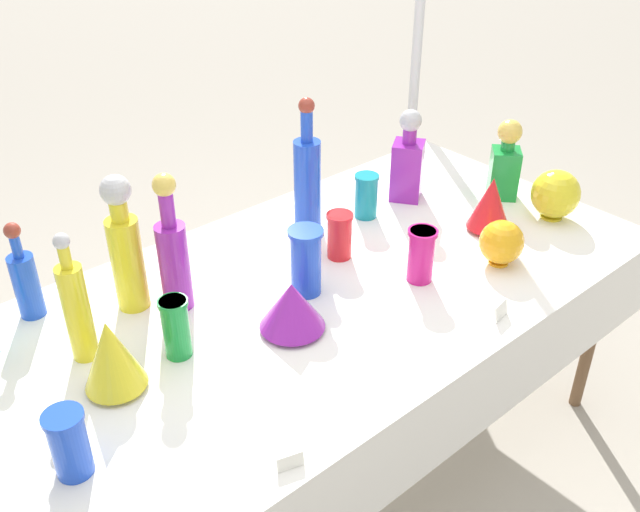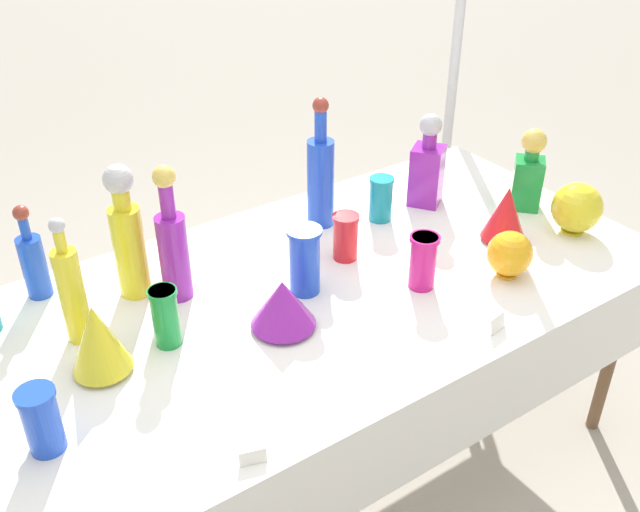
{
  "view_description": "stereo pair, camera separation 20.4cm",
  "coord_description": "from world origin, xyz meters",
  "px_view_note": "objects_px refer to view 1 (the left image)",
  "views": [
    {
      "loc": [
        -1.13,
        -1.3,
        1.95
      ],
      "look_at": [
        0.0,
        0.0,
        0.86
      ],
      "focal_mm": 40.0,
      "sensor_mm": 36.0,
      "label": 1
    },
    {
      "loc": [
        -0.97,
        -1.43,
        1.95
      ],
      "look_at": [
        0.0,
        0.0,
        0.86
      ],
      "focal_mm": 40.0,
      "sensor_mm": 36.0,
      "label": 2
    }
  ],
  "objects_px": {
    "slender_vase_1": "(177,327)",
    "fluted_vase_1": "(111,355)",
    "tall_bottle_1": "(173,254)",
    "slender_vase_4": "(421,253)",
    "fluted_vase_2": "(292,306)",
    "slender_vase_3": "(305,259)",
    "tall_bottle_5": "(125,248)",
    "slender_vase_5": "(340,234)",
    "fluted_vase_0": "(491,203)",
    "square_decanter_1": "(505,162)",
    "square_decanter_0": "(408,162)",
    "tall_bottle_2": "(76,308)",
    "round_bowl_0": "(501,242)",
    "tall_bottle_4": "(307,177)",
    "slender_vase_2": "(366,194)",
    "slender_vase_0": "(69,442)",
    "canopy_pole": "(417,42)",
    "round_bowl_1": "(555,194)",
    "tall_bottle_3": "(25,280)"
  },
  "relations": [
    {
      "from": "slender_vase_1",
      "to": "fluted_vase_1",
      "type": "bearing_deg",
      "value": -178.55
    },
    {
      "from": "tall_bottle_1",
      "to": "slender_vase_4",
      "type": "height_order",
      "value": "tall_bottle_1"
    },
    {
      "from": "fluted_vase_2",
      "to": "slender_vase_3",
      "type": "bearing_deg",
      "value": 39.01
    },
    {
      "from": "tall_bottle_5",
      "to": "fluted_vase_2",
      "type": "height_order",
      "value": "tall_bottle_5"
    },
    {
      "from": "slender_vase_5",
      "to": "slender_vase_3",
      "type": "bearing_deg",
      "value": -159.44
    },
    {
      "from": "tall_bottle_1",
      "to": "fluted_vase_0",
      "type": "xyz_separation_m",
      "value": [
        1.0,
        -0.3,
        -0.07
      ]
    },
    {
      "from": "fluted_vase_2",
      "to": "slender_vase_5",
      "type": "bearing_deg",
      "value": 29.02
    },
    {
      "from": "tall_bottle_5",
      "to": "square_decanter_1",
      "type": "xyz_separation_m",
      "value": [
        1.33,
        -0.27,
        -0.05
      ]
    },
    {
      "from": "square_decanter_0",
      "to": "tall_bottle_2",
      "type": "bearing_deg",
      "value": -176.95
    },
    {
      "from": "square_decanter_1",
      "to": "round_bowl_0",
      "type": "distance_m",
      "value": 0.47
    },
    {
      "from": "tall_bottle_2",
      "to": "fluted_vase_1",
      "type": "xyz_separation_m",
      "value": [
        0.0,
        -0.16,
        -0.05
      ]
    },
    {
      "from": "slender_vase_1",
      "to": "fluted_vase_0",
      "type": "height_order",
      "value": "fluted_vase_0"
    },
    {
      "from": "tall_bottle_4",
      "to": "fluted_vase_2",
      "type": "relative_size",
      "value": 2.49
    },
    {
      "from": "tall_bottle_5",
      "to": "square_decanter_0",
      "type": "relative_size",
      "value": 1.22
    },
    {
      "from": "tall_bottle_4",
      "to": "square_decanter_0",
      "type": "bearing_deg",
      "value": -12.27
    },
    {
      "from": "round_bowl_0",
      "to": "tall_bottle_1",
      "type": "bearing_deg",
      "value": 151.95
    },
    {
      "from": "slender_vase_3",
      "to": "fluted_vase_2",
      "type": "height_order",
      "value": "slender_vase_3"
    },
    {
      "from": "tall_bottle_1",
      "to": "round_bowl_0",
      "type": "xyz_separation_m",
      "value": [
        0.86,
        -0.46,
        -0.09
      ]
    },
    {
      "from": "tall_bottle_2",
      "to": "round_bowl_0",
      "type": "height_order",
      "value": "tall_bottle_2"
    },
    {
      "from": "slender_vase_2",
      "to": "fluted_vase_2",
      "type": "relative_size",
      "value": 0.87
    },
    {
      "from": "tall_bottle_1",
      "to": "slender_vase_0",
      "type": "bearing_deg",
      "value": -142.31
    },
    {
      "from": "slender_vase_3",
      "to": "canopy_pole",
      "type": "distance_m",
      "value": 1.51
    },
    {
      "from": "slender_vase_5",
      "to": "canopy_pole",
      "type": "bearing_deg",
      "value": 32.47
    },
    {
      "from": "tall_bottle_1",
      "to": "tall_bottle_4",
      "type": "distance_m",
      "value": 0.59
    },
    {
      "from": "tall_bottle_1",
      "to": "round_bowl_1",
      "type": "height_order",
      "value": "tall_bottle_1"
    },
    {
      "from": "slender_vase_1",
      "to": "tall_bottle_1",
      "type": "bearing_deg",
      "value": 59.14
    },
    {
      "from": "fluted_vase_0",
      "to": "round_bowl_1",
      "type": "bearing_deg",
      "value": -21.69
    },
    {
      "from": "slender_vase_3",
      "to": "slender_vase_5",
      "type": "bearing_deg",
      "value": 20.56
    },
    {
      "from": "tall_bottle_5",
      "to": "tall_bottle_3",
      "type": "bearing_deg",
      "value": 148.04
    },
    {
      "from": "tall_bottle_5",
      "to": "square_decanter_1",
      "type": "height_order",
      "value": "tall_bottle_5"
    },
    {
      "from": "tall_bottle_5",
      "to": "square_decanter_0",
      "type": "distance_m",
      "value": 1.06
    },
    {
      "from": "fluted_vase_0",
      "to": "tall_bottle_4",
      "type": "bearing_deg",
      "value": 135.14
    },
    {
      "from": "tall_bottle_4",
      "to": "slender_vase_0",
      "type": "xyz_separation_m",
      "value": [
        -1.06,
        -0.49,
        -0.09
      ]
    },
    {
      "from": "tall_bottle_5",
      "to": "round_bowl_0",
      "type": "distance_m",
      "value": 1.1
    },
    {
      "from": "square_decanter_0",
      "to": "square_decanter_1",
      "type": "distance_m",
      "value": 0.34
    },
    {
      "from": "tall_bottle_2",
      "to": "canopy_pole",
      "type": "distance_m",
      "value": 1.99
    },
    {
      "from": "round_bowl_0",
      "to": "canopy_pole",
      "type": "relative_size",
      "value": 0.05
    },
    {
      "from": "tall_bottle_3",
      "to": "tall_bottle_4",
      "type": "relative_size",
      "value": 0.65
    },
    {
      "from": "slender_vase_5",
      "to": "fluted_vase_2",
      "type": "xyz_separation_m",
      "value": [
        -0.34,
        -0.19,
        -0.0
      ]
    },
    {
      "from": "tall_bottle_4",
      "to": "tall_bottle_5",
      "type": "distance_m",
      "value": 0.67
    },
    {
      "from": "slender_vase_0",
      "to": "round_bowl_0",
      "type": "bearing_deg",
      "value": -3.68
    },
    {
      "from": "tall_bottle_2",
      "to": "slender_vase_1",
      "type": "bearing_deg",
      "value": -40.76
    },
    {
      "from": "tall_bottle_4",
      "to": "slender_vase_1",
      "type": "relative_size",
      "value": 2.61
    },
    {
      "from": "square_decanter_0",
      "to": "slender_vase_4",
      "type": "height_order",
      "value": "square_decanter_0"
    },
    {
      "from": "tall_bottle_2",
      "to": "round_bowl_0",
      "type": "xyz_separation_m",
      "value": [
        1.15,
        -0.42,
        -0.08
      ]
    },
    {
      "from": "tall_bottle_5",
      "to": "slender_vase_0",
      "type": "bearing_deg",
      "value": -130.31
    },
    {
      "from": "slender_vase_0",
      "to": "round_bowl_1",
      "type": "distance_m",
      "value": 1.71
    },
    {
      "from": "tall_bottle_3",
      "to": "square_decanter_0",
      "type": "distance_m",
      "value": 1.31
    },
    {
      "from": "tall_bottle_5",
      "to": "slender_vase_3",
      "type": "bearing_deg",
      "value": -32.99
    },
    {
      "from": "fluted_vase_2",
      "to": "round_bowl_0",
      "type": "height_order",
      "value": "fluted_vase_2"
    }
  ]
}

